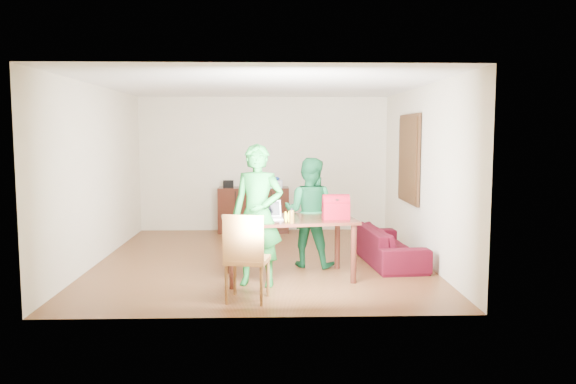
{
  "coord_description": "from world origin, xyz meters",
  "views": [
    {
      "loc": [
        0.15,
        -8.62,
        1.98
      ],
      "look_at": [
        0.38,
        -0.9,
        1.16
      ],
      "focal_mm": 35.0,
      "sensor_mm": 36.0,
      "label": 1
    }
  ],
  "objects_px": {
    "person_near": "(258,215)",
    "person_far": "(309,212)",
    "chair": "(247,275)",
    "sofa": "(389,245)",
    "laptop": "(270,216)",
    "bottle": "(292,216)",
    "red_bag": "(336,209)",
    "table": "(288,226)"
  },
  "relations": [
    {
      "from": "red_bag",
      "to": "person_far",
      "type": "bearing_deg",
      "value": 109.44
    },
    {
      "from": "laptop",
      "to": "red_bag",
      "type": "height_order",
      "value": "red_bag"
    },
    {
      "from": "bottle",
      "to": "red_bag",
      "type": "distance_m",
      "value": 0.69
    },
    {
      "from": "sofa",
      "to": "table",
      "type": "bearing_deg",
      "value": 114.85
    },
    {
      "from": "person_near",
      "to": "laptop",
      "type": "height_order",
      "value": "person_near"
    },
    {
      "from": "table",
      "to": "laptop",
      "type": "xyz_separation_m",
      "value": [
        -0.25,
        -0.08,
        0.15
      ]
    },
    {
      "from": "person_near",
      "to": "bottle",
      "type": "distance_m",
      "value": 0.44
    },
    {
      "from": "person_far",
      "to": "laptop",
      "type": "bearing_deg",
      "value": 71.5
    },
    {
      "from": "table",
      "to": "red_bag",
      "type": "height_order",
      "value": "red_bag"
    },
    {
      "from": "person_near",
      "to": "bottle",
      "type": "bearing_deg",
      "value": 6.15
    },
    {
      "from": "chair",
      "to": "sofa",
      "type": "height_order",
      "value": "chair"
    },
    {
      "from": "table",
      "to": "laptop",
      "type": "bearing_deg",
      "value": -171.36
    },
    {
      "from": "table",
      "to": "sofa",
      "type": "bearing_deg",
      "value": 21.34
    },
    {
      "from": "chair",
      "to": "bottle",
      "type": "height_order",
      "value": "chair"
    },
    {
      "from": "person_near",
      "to": "sofa",
      "type": "bearing_deg",
      "value": 44.35
    },
    {
      "from": "chair",
      "to": "red_bag",
      "type": "relative_size",
      "value": 2.97
    },
    {
      "from": "chair",
      "to": "red_bag",
      "type": "bearing_deg",
      "value": 50.99
    },
    {
      "from": "laptop",
      "to": "bottle",
      "type": "bearing_deg",
      "value": -54.5
    },
    {
      "from": "table",
      "to": "person_far",
      "type": "xyz_separation_m",
      "value": [
        0.33,
        0.7,
        0.09
      ]
    },
    {
      "from": "table",
      "to": "person_far",
      "type": "distance_m",
      "value": 0.78
    },
    {
      "from": "table",
      "to": "bottle",
      "type": "height_order",
      "value": "bottle"
    },
    {
      "from": "person_near",
      "to": "person_far",
      "type": "height_order",
      "value": "person_near"
    },
    {
      "from": "bottle",
      "to": "sofa",
      "type": "bearing_deg",
      "value": 39.87
    },
    {
      "from": "red_bag",
      "to": "sofa",
      "type": "relative_size",
      "value": 0.19
    },
    {
      "from": "person_near",
      "to": "sofa",
      "type": "height_order",
      "value": "person_near"
    },
    {
      "from": "chair",
      "to": "red_bag",
      "type": "height_order",
      "value": "red_bag"
    },
    {
      "from": "table",
      "to": "laptop",
      "type": "relative_size",
      "value": 5.15
    },
    {
      "from": "table",
      "to": "chair",
      "type": "bearing_deg",
      "value": -124.77
    },
    {
      "from": "bottle",
      "to": "sofa",
      "type": "distance_m",
      "value": 2.1
    },
    {
      "from": "laptop",
      "to": "chair",
      "type": "bearing_deg",
      "value": -111.76
    },
    {
      "from": "table",
      "to": "bottle",
      "type": "relative_size",
      "value": 9.99
    },
    {
      "from": "chair",
      "to": "sofa",
      "type": "bearing_deg",
      "value": 53.76
    },
    {
      "from": "red_bag",
      "to": "table",
      "type": "bearing_deg",
      "value": 171.53
    },
    {
      "from": "table",
      "to": "red_bag",
      "type": "xyz_separation_m",
      "value": [
        0.64,
        -0.07,
        0.24
      ]
    },
    {
      "from": "person_near",
      "to": "laptop",
      "type": "xyz_separation_m",
      "value": [
        0.16,
        0.27,
        -0.05
      ]
    },
    {
      "from": "person_far",
      "to": "red_bag",
      "type": "height_order",
      "value": "person_far"
    },
    {
      "from": "laptop",
      "to": "bottle",
      "type": "height_order",
      "value": "laptop"
    },
    {
      "from": "person_near",
      "to": "bottle",
      "type": "height_order",
      "value": "person_near"
    },
    {
      "from": "person_near",
      "to": "bottle",
      "type": "xyz_separation_m",
      "value": [
        0.44,
        -0.05,
        -0.0
      ]
    },
    {
      "from": "chair",
      "to": "person_near",
      "type": "bearing_deg",
      "value": 92.01
    },
    {
      "from": "person_far",
      "to": "laptop",
      "type": "distance_m",
      "value": 0.97
    },
    {
      "from": "table",
      "to": "person_far",
      "type": "relative_size",
      "value": 1.16
    }
  ]
}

